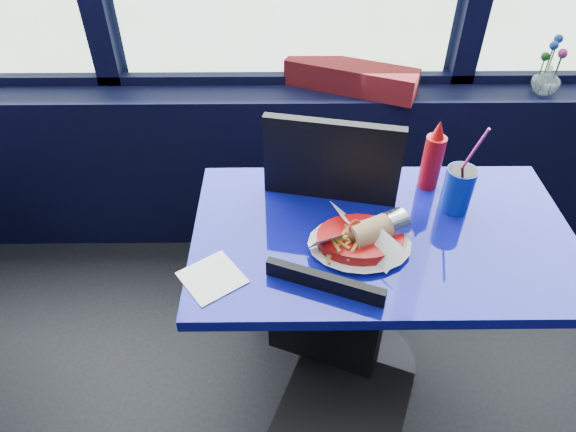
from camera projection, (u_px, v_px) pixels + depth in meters
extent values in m
cube|color=black|center=(286.00, 164.00, 2.50)|extent=(5.00, 0.26, 0.80)
cube|color=black|center=(286.00, 79.00, 2.30)|extent=(4.80, 0.08, 0.06)
cylinder|color=black|center=(361.00, 364.00, 2.10)|extent=(0.44, 0.44, 0.03)
cylinder|color=black|center=(370.00, 313.00, 1.89)|extent=(0.12, 0.12, 0.68)
cube|color=#0B0F83|center=(382.00, 236.00, 1.63)|extent=(1.20, 0.70, 0.04)
cube|color=black|center=(343.00, 407.00, 1.56)|extent=(0.47, 0.47, 0.03)
cube|color=black|center=(322.00, 320.00, 1.54)|extent=(0.33, 0.15, 0.40)
cylinder|color=black|center=(310.00, 384.00, 1.84)|extent=(0.02, 0.02, 0.37)
cylinder|color=black|center=(396.00, 413.00, 1.76)|extent=(0.02, 0.02, 0.37)
cube|color=black|center=(311.00, 210.00, 2.08)|extent=(0.56, 0.56, 0.04)
cube|color=black|center=(330.00, 188.00, 1.73)|extent=(0.44, 0.13, 0.51)
cylinder|color=black|center=(359.00, 232.00, 2.37)|extent=(0.03, 0.03, 0.48)
cylinder|color=black|center=(349.00, 297.00, 2.07)|extent=(0.03, 0.03, 0.48)
cylinder|color=black|center=(274.00, 220.00, 2.43)|extent=(0.03, 0.03, 0.48)
cylinder|color=black|center=(253.00, 282.00, 2.14)|extent=(0.03, 0.03, 0.48)
cube|color=maroon|center=(351.00, 77.00, 2.21)|extent=(0.58, 0.35, 0.11)
imported|color=silver|center=(547.00, 80.00, 2.18)|extent=(0.15, 0.16, 0.12)
cylinder|color=#1E5919|center=(545.00, 72.00, 2.15)|extent=(0.01, 0.01, 0.20)
sphere|color=#1D43AA|center=(554.00, 46.00, 2.08)|extent=(0.04, 0.04, 0.04)
cylinder|color=#1E5919|center=(554.00, 76.00, 2.15)|extent=(0.01, 0.01, 0.17)
sphere|color=#D73F87|center=(563.00, 53.00, 2.09)|extent=(0.04, 0.04, 0.04)
cylinder|color=#1E5919|center=(549.00, 67.00, 2.16)|extent=(0.01, 0.01, 0.21)
sphere|color=#1D43AA|center=(559.00, 39.00, 2.08)|extent=(0.04, 0.04, 0.04)
cylinder|color=#1E5919|center=(539.00, 76.00, 2.18)|extent=(0.01, 0.01, 0.14)
sphere|color=#1E5919|center=(545.00, 57.00, 2.13)|extent=(0.04, 0.04, 0.04)
cylinder|color=#1E5919|center=(555.00, 75.00, 2.17)|extent=(0.01, 0.01, 0.16)
sphere|color=#1E5919|center=(563.00, 54.00, 2.11)|extent=(0.04, 0.04, 0.04)
cylinder|color=#AB0B0C|center=(360.00, 241.00, 1.55)|extent=(0.27, 0.27, 0.05)
cylinder|color=white|center=(359.00, 244.00, 1.56)|extent=(0.26, 0.26, 0.00)
cylinder|color=white|center=(394.00, 224.00, 1.56)|extent=(0.09, 0.10, 0.09)
sphere|color=#53331C|center=(358.00, 235.00, 1.51)|extent=(0.06, 0.06, 0.06)
cylinder|color=red|center=(355.00, 228.00, 1.50)|extent=(0.06, 0.06, 0.01)
cylinder|color=#AB0B0C|center=(432.00, 162.00, 1.74)|extent=(0.07, 0.07, 0.19)
cone|color=#AB0B0C|center=(439.00, 129.00, 1.65)|extent=(0.05, 0.05, 0.06)
cylinder|color=navy|center=(458.00, 189.00, 1.66)|extent=(0.10, 0.10, 0.15)
cylinder|color=black|center=(463.00, 171.00, 1.61)|extent=(0.09, 0.09, 0.01)
cylinder|color=#FF3598|center=(472.00, 153.00, 1.56)|extent=(0.05, 0.07, 0.21)
cube|color=white|center=(212.00, 278.00, 1.47)|extent=(0.22, 0.22, 0.00)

